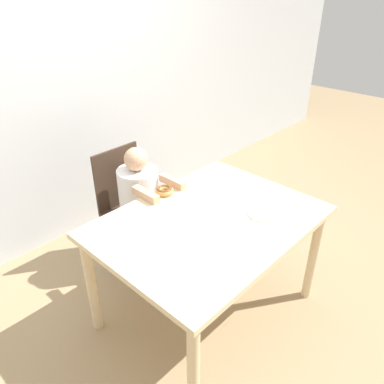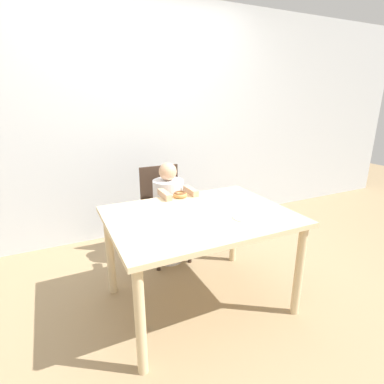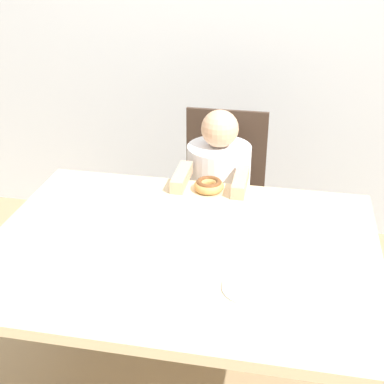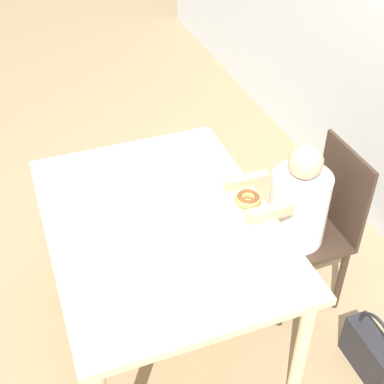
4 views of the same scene
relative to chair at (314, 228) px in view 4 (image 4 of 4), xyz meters
name	(u,v)px [view 4 (image 4 of 4)]	position (x,y,z in m)	size (l,w,h in m)	color
ground_plane	(166,326)	(-0.02, -0.78, -0.45)	(12.00, 12.00, 0.00)	#997F5B
dining_table	(161,235)	(-0.02, -0.78, 0.19)	(1.26, 0.95, 0.73)	beige
chair	(314,228)	(0.00, 0.00, 0.00)	(0.38, 0.39, 0.89)	#38281E
child_figure	(294,231)	(0.00, -0.12, 0.02)	(0.28, 0.47, 0.96)	white
donut	(248,199)	(0.00, -0.38, 0.30)	(0.12, 0.12, 0.04)	tan
napkin	(195,229)	(0.08, -0.66, 0.27)	(0.26, 0.26, 0.00)	white
handbag	(371,353)	(0.54, 0.04, -0.33)	(0.32, 0.11, 0.35)	#232328
plate	(131,270)	(0.21, -0.97, 0.28)	(0.15, 0.15, 0.01)	silver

